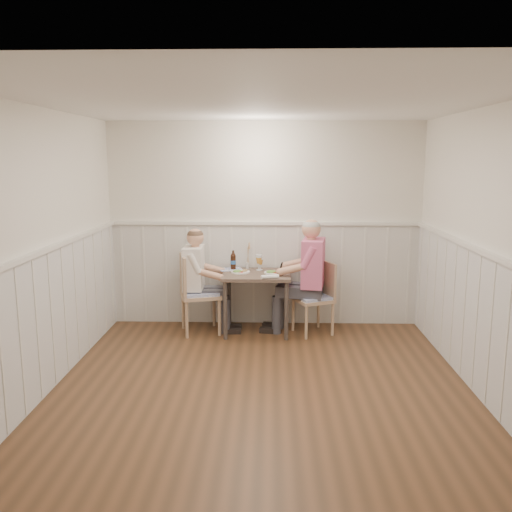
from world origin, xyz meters
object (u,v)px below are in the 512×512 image
Objects in this scene: chair_right at (317,295)px; dining_table at (256,282)px; diner_cream at (197,288)px; grass_vase at (247,256)px; man_in_pink at (309,285)px; chair_left at (195,291)px; beer_bottle at (233,261)px.

dining_table is at bearing 179.06° from chair_right.
grass_vase is (0.61, 0.28, 0.36)m from diner_cream.
man_in_pink reaches higher than grass_vase.
dining_table is 2.34× the size of grass_vase.
man_in_pink is at bearing -1.56° from dining_table.
grass_vase reaches higher than dining_table.
man_in_pink is (-0.10, -0.01, 0.12)m from chair_right.
man_in_pink is 0.89m from grass_vase.
dining_table is 0.84× the size of chair_left.
diner_cream is 0.76m from grass_vase.
dining_table is at bearing -66.37° from grass_vase.
man_in_pink reaches higher than chair_right.
grass_vase reaches higher than beer_bottle.
diner_cream reaches higher than dining_table.
chair_right is at bearing -0.92° from diner_cream.
diner_cream is (-1.48, 0.02, 0.07)m from chair_right.
diner_cream reaches higher than grass_vase.
diner_cream is 3.73× the size of grass_vase.
beer_bottle is (-0.30, 0.21, 0.22)m from dining_table.
chair_left reaches higher than dining_table.
dining_table is at bearing 178.44° from man_in_pink.
beer_bottle is at bearing 30.05° from chair_left.
grass_vase is at bearing 22.75° from beer_bottle.
chair_left is at bearing -176.52° from dining_table.
grass_vase is at bearing 24.37° from diner_cream.
chair_left is 0.68× the size of man_in_pink.
dining_table is 0.93× the size of chair_right.
man_in_pink reaches higher than beer_bottle.
grass_vase is at bearing 113.63° from dining_table.
grass_vase reaches higher than chair_right.
dining_table is 3.38× the size of beer_bottle.
man_in_pink is at bearing 1.14° from chair_left.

